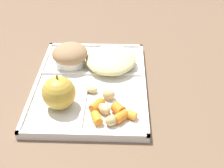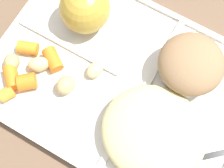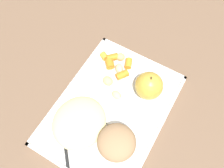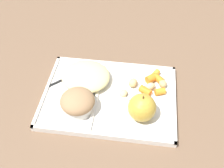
{
  "view_description": "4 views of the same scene",
  "coord_description": "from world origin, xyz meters",
  "px_view_note": "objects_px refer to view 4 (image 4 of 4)",
  "views": [
    {
      "loc": [
        -0.67,
        -0.08,
        0.49
      ],
      "look_at": [
        -0.06,
        -0.06,
        0.05
      ],
      "focal_mm": 51.65,
      "sensor_mm": 36.0,
      "label": 1
    },
    {
      "loc": [
        0.07,
        -0.15,
        0.51
      ],
      "look_at": [
        -0.0,
        -0.02,
        0.06
      ],
      "focal_mm": 55.54,
      "sensor_mm": 36.0,
      "label": 2
    },
    {
      "loc": [
        0.21,
        0.12,
        0.64
      ],
      "look_at": [
        -0.05,
        -0.03,
        0.05
      ],
      "focal_mm": 39.4,
      "sensor_mm": 36.0,
      "label": 3
    },
    {
      "loc": [
        -0.08,
        0.52,
        0.64
      ],
      "look_at": [
        -0.01,
        -0.01,
        0.05
      ],
      "focal_mm": 44.25,
      "sensor_mm": 36.0,
      "label": 4
    }
  ],
  "objects_px": {
    "lunch_tray": "(109,97)",
    "green_apple": "(142,108)",
    "bran_muffin": "(78,102)",
    "plastic_fork": "(71,76)"
  },
  "relations": [
    {
      "from": "plastic_fork",
      "to": "lunch_tray",
      "type": "bearing_deg",
      "value": 154.42
    },
    {
      "from": "lunch_tray",
      "to": "plastic_fork",
      "type": "bearing_deg",
      "value": -25.58
    },
    {
      "from": "green_apple",
      "to": "bran_muffin",
      "type": "relative_size",
      "value": 0.9
    },
    {
      "from": "green_apple",
      "to": "plastic_fork",
      "type": "xyz_separation_m",
      "value": [
        0.23,
        -0.12,
        -0.04
      ]
    },
    {
      "from": "lunch_tray",
      "to": "green_apple",
      "type": "height_order",
      "value": "green_apple"
    },
    {
      "from": "bran_muffin",
      "to": "plastic_fork",
      "type": "height_order",
      "value": "bran_muffin"
    },
    {
      "from": "bran_muffin",
      "to": "plastic_fork",
      "type": "distance_m",
      "value": 0.14
    },
    {
      "from": "lunch_tray",
      "to": "bran_muffin",
      "type": "bearing_deg",
      "value": 37.62
    },
    {
      "from": "green_apple",
      "to": "plastic_fork",
      "type": "relative_size",
      "value": 0.75
    },
    {
      "from": "lunch_tray",
      "to": "bran_muffin",
      "type": "distance_m",
      "value": 0.11
    }
  ]
}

